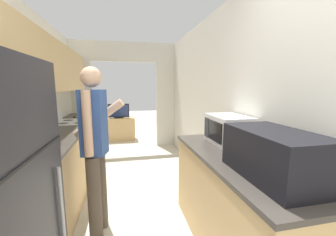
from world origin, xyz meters
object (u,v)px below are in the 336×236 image
(range_oven, at_px, (75,147))
(television, at_px, (119,111))
(person, at_px, (95,148))
(knife, at_px, (75,117))
(microwave, at_px, (228,130))
(tv_cabinet, at_px, (119,129))
(suitcase, at_px, (273,154))

(range_oven, xyz_separation_m, television, (0.70, 2.05, 0.36))
(range_oven, bearing_deg, person, -71.42)
(range_oven, xyz_separation_m, knife, (-0.09, 0.53, 0.45))
(microwave, relative_size, tv_cabinet, 0.57)
(tv_cabinet, bearing_deg, suitcase, -76.94)
(television, bearing_deg, suitcase, -76.83)
(suitcase, xyz_separation_m, television, (-1.08, 4.63, -0.24))
(person, distance_m, suitcase, 1.55)
(microwave, distance_m, television, 4.02)
(range_oven, relative_size, microwave, 2.13)
(range_oven, bearing_deg, microwave, -43.27)
(suitcase, bearing_deg, knife, 121.04)
(suitcase, height_order, television, suitcase)
(person, bearing_deg, range_oven, 31.59)
(person, bearing_deg, microwave, -82.74)
(microwave, height_order, knife, microwave)
(knife, bearing_deg, person, -81.26)
(suitcase, bearing_deg, microwave, 82.17)
(person, height_order, microwave, person)
(television, bearing_deg, range_oven, -108.77)
(person, xyz_separation_m, suitcase, (1.23, -0.93, 0.16))
(suitcase, distance_m, tv_cabinet, 4.86)
(tv_cabinet, bearing_deg, knife, -116.66)
(range_oven, height_order, knife, range_oven)
(range_oven, distance_m, knife, 0.70)
(tv_cabinet, distance_m, knife, 1.85)
(range_oven, bearing_deg, tv_cabinet, 71.59)
(suitcase, relative_size, knife, 2.23)
(person, distance_m, knife, 2.27)
(range_oven, xyz_separation_m, microwave, (1.89, -1.78, 0.59))
(range_oven, height_order, suitcase, suitcase)
(suitcase, xyz_separation_m, microwave, (0.11, 0.80, -0.01))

